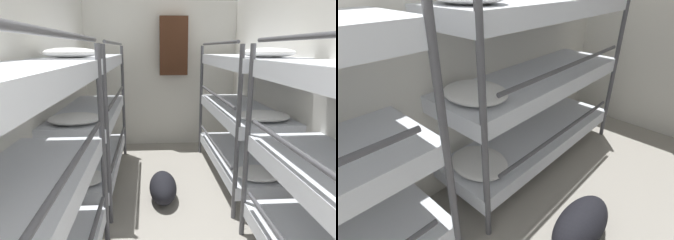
{
  "view_description": "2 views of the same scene",
  "coord_description": "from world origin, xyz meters",
  "views": [
    {
      "loc": [
        -0.22,
        0.17,
        1.6
      ],
      "look_at": [
        -0.03,
        2.98,
        0.93
      ],
      "focal_mm": 32.0,
      "sensor_mm": 36.0,
      "label": 1
    },
    {
      "loc": [
        0.39,
        1.85,
        1.65
      ],
      "look_at": [
        -0.73,
        3.07,
        0.76
      ],
      "focal_mm": 28.0,
      "sensor_mm": 36.0,
      "label": 2
    }
  ],
  "objects": [
    {
      "name": "wall_left",
      "position": [
        -1.24,
        2.56,
        1.17
      ],
      "size": [
        0.06,
        5.23,
        2.34
      ],
      "color": "silver",
      "rests_on": "ground_plane"
    },
    {
      "name": "bunk_stack_left_far",
      "position": [
        -0.89,
        3.6,
        0.86
      ],
      "size": [
        0.65,
        1.93,
        1.67
      ],
      "color": "#4C4C51",
      "rests_on": "ground_plane"
    },
    {
      "name": "duffel_bag",
      "position": [
        -0.07,
        3.13,
        0.15
      ],
      "size": [
        0.29,
        0.58,
        0.29
      ],
      "color": "black",
      "rests_on": "ground_plane"
    }
  ]
}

